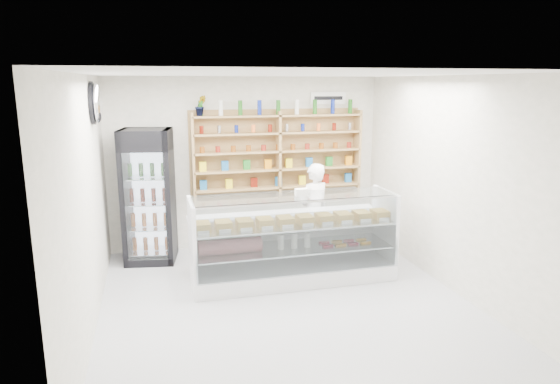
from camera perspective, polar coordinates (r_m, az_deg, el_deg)
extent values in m
plane|color=#A5A5AA|center=(6.39, 0.75, -12.64)|extent=(5.00, 5.00, 0.00)
plane|color=white|center=(5.79, 0.83, 13.33)|extent=(5.00, 5.00, 0.00)
plane|color=silver|center=(8.33, -3.80, 3.36)|extent=(4.50, 0.00, 4.50)
plane|color=silver|center=(3.69, 11.30, -8.61)|extent=(4.50, 0.00, 4.50)
plane|color=silver|center=(5.78, -21.28, -1.53)|extent=(0.00, 5.00, 5.00)
plane|color=silver|center=(6.88, 19.18, 0.76)|extent=(0.00, 5.00, 5.00)
cube|color=white|center=(7.06, 1.50, -9.12)|extent=(2.80, 0.79, 0.23)
cube|color=white|center=(7.25, 0.71, -5.08)|extent=(2.80, 0.05, 0.59)
cube|color=silver|center=(6.93, 1.52, -6.36)|extent=(2.69, 0.70, 0.02)
cube|color=silver|center=(6.83, 1.53, -3.62)|extent=(2.74, 0.73, 0.02)
cube|color=silver|center=(6.51, 2.47, -5.35)|extent=(2.74, 0.11, 0.98)
cube|color=silver|center=(6.69, 1.66, -0.50)|extent=(2.74, 0.55, 0.01)
imported|color=white|center=(7.73, 3.87, -2.25)|extent=(0.64, 0.53, 1.51)
cube|color=black|center=(7.84, -14.77, -0.45)|extent=(0.84, 0.82, 2.03)
cube|color=#36053E|center=(7.37, -14.71, 5.58)|extent=(0.71, 0.14, 0.28)
cube|color=silver|center=(7.52, -14.29, -1.68)|extent=(0.61, 0.11, 1.61)
cube|color=#A4834D|center=(8.03, -9.94, 4.23)|extent=(0.04, 0.28, 1.33)
cube|color=#A4834D|center=(8.26, -0.19, 4.64)|extent=(0.04, 0.28, 1.33)
cube|color=#A4834D|center=(8.71, 8.79, 4.90)|extent=(0.04, 0.28, 1.33)
cube|color=#A4834D|center=(8.36, -0.19, 0.63)|extent=(2.80, 0.28, 0.03)
cube|color=#A4834D|center=(8.30, -0.19, 2.66)|extent=(2.80, 0.28, 0.03)
cube|color=#A4834D|center=(8.26, -0.19, 4.71)|extent=(2.80, 0.28, 0.03)
cube|color=#A4834D|center=(8.22, -0.19, 6.78)|extent=(2.80, 0.28, 0.03)
cube|color=#A4834D|center=(8.20, -0.19, 8.73)|extent=(2.80, 0.28, 0.03)
imported|color=#1E6626|center=(7.97, -9.06, 9.73)|extent=(0.19, 0.16, 0.32)
ellipsoid|color=silver|center=(6.82, -20.21, 9.50)|extent=(0.15, 0.50, 0.50)
cube|color=white|center=(8.58, 5.52, 10.64)|extent=(0.62, 0.03, 0.20)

